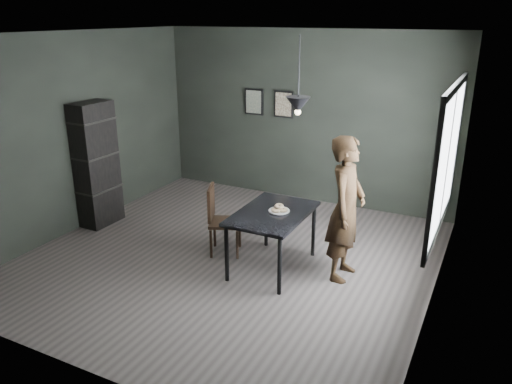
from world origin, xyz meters
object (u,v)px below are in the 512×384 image
at_px(shelf_unit, 96,165).
at_px(cafe_table, 273,218).
at_px(white_plate, 279,211).
at_px(woman, 346,209).
at_px(wood_chair, 219,216).
at_px(pendant_lamp, 298,105).

bearing_deg(shelf_unit, cafe_table, -1.39).
relative_size(white_plate, woman, 0.13).
xyz_separation_m(woman, wood_chair, (-1.65, -0.13, -0.34)).
relative_size(cafe_table, wood_chair, 1.30).
xyz_separation_m(white_plate, pendant_lamp, (0.18, 0.06, 1.29)).
bearing_deg(woman, white_plate, 102.28).
bearing_deg(wood_chair, white_plate, -25.36).
bearing_deg(wood_chair, pendant_lamp, -21.64).
bearing_deg(shelf_unit, woman, 2.27).
distance_m(white_plate, woman, 0.80).
bearing_deg(woman, shelf_unit, 91.52).
relative_size(woman, shelf_unit, 0.95).
distance_m(wood_chair, shelf_unit, 2.15).
relative_size(white_plate, pendant_lamp, 0.27).
height_order(white_plate, shelf_unit, shelf_unit).
height_order(wood_chair, pendant_lamp, pendant_lamp).
relative_size(wood_chair, pendant_lamp, 1.07).
height_order(white_plate, pendant_lamp, pendant_lamp).
relative_size(wood_chair, shelf_unit, 0.50).
bearing_deg(white_plate, cafe_table, -149.97).
bearing_deg(wood_chair, shelf_unit, 155.14).
height_order(cafe_table, woman, woman).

